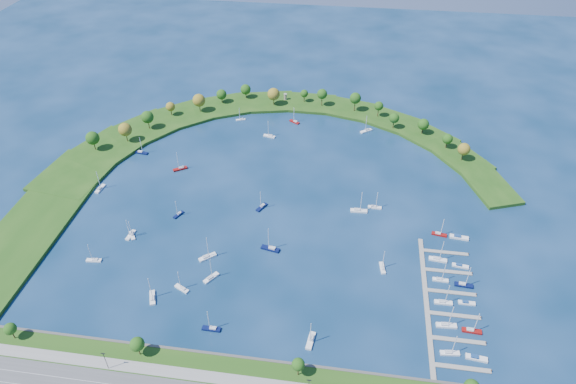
# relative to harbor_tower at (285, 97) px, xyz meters

# --- Properties ---
(ground) EXTENTS (700.00, 700.00, 0.00)m
(ground) POSITION_rel_harbor_tower_xyz_m (13.40, -119.48, -4.44)
(ground) COLOR #072640
(ground) RESTS_ON ground
(breakwater) EXTENTS (286.74, 247.64, 2.00)m
(breakwater) POSITION_rel_harbor_tower_xyz_m (-32.93, -70.76, -3.45)
(breakwater) COLOR #1D4712
(breakwater) RESTS_ON ground
(breakwater_trees) EXTENTS (240.66, 92.13, 14.19)m
(breakwater_trees) POSITION_rel_harbor_tower_xyz_m (-10.13, -34.88, 5.83)
(breakwater_trees) COLOR #382314
(breakwater_trees) RESTS_ON breakwater
(harbor_tower) EXTENTS (2.60, 2.60, 4.77)m
(harbor_tower) POSITION_rel_harbor_tower_xyz_m (0.00, 0.00, 0.00)
(harbor_tower) COLOR gray
(harbor_tower) RESTS_ON breakwater
(dock_system) EXTENTS (24.28, 82.00, 1.60)m
(dock_system) POSITION_rel_harbor_tower_xyz_m (98.70, -180.48, -4.09)
(dock_system) COLOR gray
(dock_system) RESTS_ON ground
(moored_boat_0) EXTENTS (5.49, 7.14, 10.53)m
(moored_boat_0) POSITION_rel_harbor_tower_xyz_m (-57.69, -158.19, -3.57)
(moored_boat_0) COLOR white
(moored_boat_0) RESTS_ON ground
(moored_boat_1) EXTENTS (3.27, 7.90, 11.27)m
(moored_boat_1) POSITION_rel_harbor_tower_xyz_m (71.75, -163.08, -3.55)
(moored_boat_1) COLOR white
(moored_boat_1) RESTS_ON ground
(moored_boat_2) EXTENTS (8.61, 6.77, 12.76)m
(moored_boat_2) POSITION_rel_harbor_tower_xyz_m (-51.41, -96.48, -3.51)
(moored_boat_2) COLOR maroon
(moored_boat_2) RESTS_ON ground
(moored_boat_3) EXTENTS (3.13, 7.98, 11.42)m
(moored_boat_3) POSITION_rel_harbor_tower_xyz_m (-58.63, -157.91, -3.55)
(moored_boat_3) COLOR white
(moored_boat_3) RESTS_ON ground
(moored_boat_4) EXTENTS (9.39, 2.98, 13.65)m
(moored_boat_4) POSITION_rel_harbor_tower_xyz_m (58.94, -121.35, -3.48)
(moored_boat_4) COLOR white
(moored_boat_4) RESTS_ON ground
(moored_boat_5) EXTENTS (4.87, 7.06, 10.19)m
(moored_boat_5) POSITION_rel_harbor_tower_xyz_m (-38.92, -138.49, -3.58)
(moored_boat_5) COLOR #0A1240
(moored_boat_5) RESTS_ON ground
(moored_boat_6) EXTENTS (9.98, 4.63, 14.15)m
(moored_boat_6) POSITION_rel_harbor_tower_xyz_m (15.59, -157.75, -3.46)
(moored_boat_6) COLOR #0A1240
(moored_boat_6) RESTS_ON ground
(moored_boat_7) EXTENTS (5.39, 8.85, 12.59)m
(moored_boat_7) POSITION_rel_harbor_tower_xyz_m (-32.46, -196.78, -3.51)
(moored_boat_7) COLOR white
(moored_boat_7) RESTS_ON ground
(moored_boat_8) EXTENTS (7.61, 2.35, 11.09)m
(moored_boat_8) POSITION_rel_harbor_tower_xyz_m (67.69, -116.96, -3.56)
(moored_boat_8) COLOR white
(moored_boat_8) RESTS_ON ground
(moored_boat_9) EXTENTS (6.67, 8.16, 12.23)m
(moored_boat_9) POSITION_rel_harbor_tower_xyz_m (-9.11, -181.10, -3.52)
(moored_boat_9) COLOR white
(moored_boat_9) RESTS_ON ground
(moored_boat_10) EXTENTS (8.13, 2.39, 11.90)m
(moored_boat_10) POSITION_rel_harbor_tower_xyz_m (-1.32, -209.48, -3.53)
(moored_boat_10) COLOR #0A1240
(moored_boat_10) RESTS_ON ground
(moored_boat_11) EXTENTS (7.63, 2.80, 10.98)m
(moored_boat_11) POSITION_rel_harbor_tower_xyz_m (-69.50, -178.02, -3.56)
(moored_boat_11) COLOR white
(moored_boat_11) RESTS_ON ground
(moored_boat_12) EXTENTS (8.49, 3.34, 12.15)m
(moored_boat_12) POSITION_rel_harbor_tower_xyz_m (-81.75, -82.58, -3.53)
(moored_boat_12) COLOR #0A1240
(moored_boat_12) RESTS_ON ground
(moored_boat_13) EXTENTS (7.84, 6.01, 11.55)m
(moored_boat_13) POSITION_rel_harbor_tower_xyz_m (10.99, -29.52, -3.54)
(moored_boat_13) COLOR maroon
(moored_boat_13) RESTS_ON ground
(moored_boat_14) EXTENTS (6.87, 4.23, 9.78)m
(moored_boat_14) POSITION_rel_harbor_tower_xyz_m (-27.53, -31.70, -3.59)
(moored_boat_14) COLOR white
(moored_boat_14) RESTS_ON ground
(moored_boat_15) EXTENTS (8.55, 7.76, 13.30)m
(moored_boat_15) POSITION_rel_harbor_tower_xyz_m (-14.51, -168.03, -3.49)
(moored_boat_15) COLOR white
(moored_boat_15) RESTS_ON ground
(moored_boat_16) EXTENTS (3.63, 9.13, 13.06)m
(moored_boat_16) POSITION_rel_harbor_tower_xyz_m (41.62, -209.38, -3.50)
(moored_boat_16) COLOR white
(moored_boat_16) RESTS_ON ground
(moored_boat_17) EXTENTS (7.79, 5.42, 11.26)m
(moored_boat_17) POSITION_rel_harbor_tower_xyz_m (-20.87, -189.49, -3.55)
(moored_boat_17) COLOR white
(moored_boat_17) RESTS_ON ground
(moored_boat_18) EXTENTS (8.37, 4.06, 11.86)m
(moored_boat_18) POSITION_rel_harbor_tower_xyz_m (-3.38, -50.97, -3.54)
(moored_boat_18) COLOR white
(moored_boat_18) RESTS_ON ground
(moored_boat_19) EXTENTS (5.73, 8.19, 11.84)m
(moored_boat_19) POSITION_rel_harbor_tower_xyz_m (5.18, -125.75, -3.54)
(moored_boat_19) COLOR #0A1240
(moored_boat_19) RESTS_ON ground
(moored_boat_20) EXTENTS (8.31, 7.10, 12.63)m
(moored_boat_20) POSITION_rel_harbor_tower_xyz_m (61.42, -34.89, -3.51)
(moored_boat_20) COLOR white
(moored_boat_20) RESTS_ON ground
(moored_boat_21) EXTENTS (3.35, 8.55, 12.23)m
(moored_boat_21) POSITION_rel_harbor_tower_xyz_m (-91.61, -122.65, -3.52)
(moored_boat_21) COLOR white
(moored_boat_21) RESTS_ON ground
(docked_boat_0) EXTENTS (8.15, 3.06, 11.70)m
(docked_boat_0) POSITION_rel_harbor_tower_xyz_m (98.92, -207.31, -3.54)
(docked_boat_0) COLOR white
(docked_boat_0) RESTS_ON ground
(docked_boat_1) EXTENTS (8.91, 3.37, 1.77)m
(docked_boat_1) POSITION_rel_harbor_tower_xyz_m (109.37, -208.16, -3.79)
(docked_boat_1) COLOR white
(docked_boat_1) RESTS_ON ground
(docked_boat_2) EXTENTS (9.02, 3.08, 13.04)m
(docked_boat_2) POSITION_rel_harbor_tower_xyz_m (98.90, -193.44, -3.50)
(docked_boat_2) COLOR white
(docked_boat_2) RESTS_ON ground
(docked_boat_3) EXTENTS (8.40, 2.74, 12.18)m
(docked_boat_3) POSITION_rel_harbor_tower_xyz_m (109.41, -194.72, -3.53)
(docked_boat_3) COLOR maroon
(docked_boat_3) RESTS_ON ground
(docked_boat_4) EXTENTS (8.12, 2.39, 11.89)m
(docked_boat_4) POSITION_rel_harbor_tower_xyz_m (98.92, -180.65, -3.53)
(docked_boat_4) COLOR white
(docked_boat_4) RESTS_ON ground
(docked_boat_5) EXTENTS (7.53, 2.14, 1.53)m
(docked_boat_5) POSITION_rel_harbor_tower_xyz_m (109.39, -179.38, -3.87)
(docked_boat_5) COLOR white
(docked_boat_5) RESTS_ON ground
(docked_boat_6) EXTENTS (7.49, 2.35, 10.90)m
(docked_boat_6) POSITION_rel_harbor_tower_xyz_m (98.93, -166.88, -3.56)
(docked_boat_6) COLOR white
(docked_boat_6) RESTS_ON ground
(docked_boat_7) EXTENTS (8.62, 2.98, 12.45)m
(docked_boat_7) POSITION_rel_harbor_tower_xyz_m (109.41, -168.69, -3.52)
(docked_boat_7) COLOR #0A1240
(docked_boat_7) RESTS_ON ground
(docked_boat_8) EXTENTS (9.01, 3.39, 12.93)m
(docked_boat_8) POSITION_rel_harbor_tower_xyz_m (98.91, -153.47, -3.50)
(docked_boat_8) COLOR white
(docked_boat_8) RESTS_ON ground
(docked_boat_9) EXTENTS (8.08, 3.19, 1.60)m
(docked_boat_9) POSITION_rel_harbor_tower_xyz_m (109.38, -156.27, -3.85)
(docked_boat_9) COLOR white
(docked_boat_9) RESTS_ON ground
(docked_boat_10) EXTENTS (7.97, 3.44, 11.35)m
(docked_boat_10) POSITION_rel_harbor_tower_xyz_m (101.33, -134.52, -3.55)
(docked_boat_10) COLOR maroon
(docked_boat_10) RESTS_ON ground
(docked_boat_11) EXTENTS (9.74, 3.66, 1.94)m
(docked_boat_11) POSITION_rel_harbor_tower_xyz_m (111.26, -135.52, -3.72)
(docked_boat_11) COLOR white
(docked_boat_11) RESTS_ON ground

